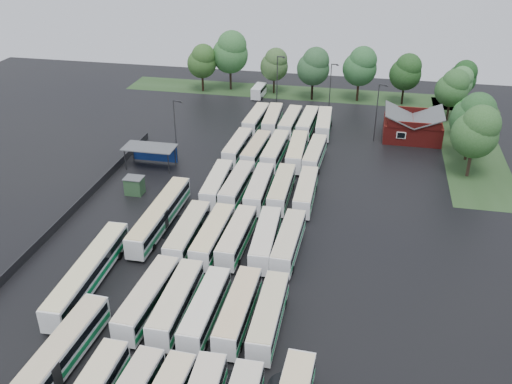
# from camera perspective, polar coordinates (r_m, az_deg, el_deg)

# --- Properties ---
(ground) EXTENTS (160.00, 160.00, 0.00)m
(ground) POSITION_cam_1_polar(r_m,az_deg,el_deg) (70.07, -3.64, -6.12)
(ground) COLOR black
(ground) RESTS_ON ground
(brick_building) EXTENTS (10.07, 8.60, 5.39)m
(brick_building) POSITION_cam_1_polar(r_m,az_deg,el_deg) (105.76, 15.35, 6.13)
(brick_building) COLOR maroon
(brick_building) RESTS_ON ground
(wash_shed) EXTENTS (8.20, 4.20, 3.58)m
(wash_shed) POSITION_cam_1_polar(r_m,az_deg,el_deg) (92.17, -10.49, 4.23)
(wash_shed) COLOR #2D2D30
(wash_shed) RESTS_ON ground
(utility_hut) EXTENTS (2.70, 2.20, 2.62)m
(utility_hut) POSITION_cam_1_polar(r_m,az_deg,el_deg) (84.67, -12.06, 0.65)
(utility_hut) COLOR #2A4B2B
(utility_hut) RESTS_ON ground
(grass_strip_north) EXTENTS (80.00, 10.00, 0.01)m
(grass_strip_north) POSITION_cam_1_polar(r_m,az_deg,el_deg) (127.70, 4.93, 9.80)
(grass_strip_north) COLOR #25411D
(grass_strip_north) RESTS_ON ground
(grass_strip_east) EXTENTS (10.00, 50.00, 0.01)m
(grass_strip_east) POSITION_cam_1_polar(r_m,az_deg,el_deg) (107.65, 20.53, 4.64)
(grass_strip_east) COLOR #25411D
(grass_strip_east) RESTS_ON ground
(west_fence) EXTENTS (0.10, 50.00, 1.20)m
(west_fence) POSITION_cam_1_polar(r_m,az_deg,el_deg) (83.90, -16.99, -0.82)
(west_fence) COLOR #2D2D30
(west_fence) RESTS_ON ground
(bus_r1c0) EXTENTS (3.03, 11.96, 3.30)m
(bus_r1c0) POSITION_cam_1_polar(r_m,az_deg,el_deg) (60.95, -10.76, -10.37)
(bus_r1c0) COLOR white
(bus_r1c0) RESTS_ON ground
(bus_r1c1) EXTENTS (2.60, 11.74, 3.26)m
(bus_r1c1) POSITION_cam_1_polar(r_m,az_deg,el_deg) (59.97, -7.96, -10.86)
(bus_r1c1) COLOR white
(bus_r1c1) RESTS_ON ground
(bus_r1c2) EXTENTS (2.53, 11.28, 3.13)m
(bus_r1c2) POSITION_cam_1_polar(r_m,az_deg,el_deg) (58.90, -5.09, -11.58)
(bus_r1c2) COLOR white
(bus_r1c2) RESTS_ON ground
(bus_r1c3) EXTENTS (2.55, 11.57, 3.22)m
(bus_r1c3) POSITION_cam_1_polar(r_m,az_deg,el_deg) (58.49, -1.79, -11.74)
(bus_r1c3) COLOR white
(bus_r1c3) RESTS_ON ground
(bus_r1c4) EXTENTS (2.53, 11.44, 3.18)m
(bus_r1c4) POSITION_cam_1_polar(r_m,az_deg,el_deg) (57.90, 1.28, -12.23)
(bus_r1c4) COLOR white
(bus_r1c4) RESTS_ON ground
(bus_r2c0) EXTENTS (2.59, 11.89, 3.30)m
(bus_r2c0) POSITION_cam_1_polar(r_m,az_deg,el_deg) (70.93, -6.82, -4.07)
(bus_r2c0) COLOR white
(bus_r2c0) RESTS_ON ground
(bus_r2c1) EXTENTS (2.72, 11.74, 3.25)m
(bus_r2c1) POSITION_cam_1_polar(r_m,az_deg,el_deg) (70.14, -4.31, -4.37)
(bus_r2c1) COLOR white
(bus_r2c1) RESTS_ON ground
(bus_r2c2) EXTENTS (2.69, 11.42, 3.16)m
(bus_r2c2) POSITION_cam_1_polar(r_m,az_deg,el_deg) (69.88, -1.95, -4.48)
(bus_r2c2) COLOR white
(bus_r2c2) RESTS_ON ground
(bus_r2c3) EXTENTS (3.00, 11.70, 3.23)m
(bus_r2c3) POSITION_cam_1_polar(r_m,az_deg,el_deg) (69.30, 0.95, -4.73)
(bus_r2c3) COLOR white
(bus_r2c3) RESTS_ON ground
(bus_r2c4) EXTENTS (2.69, 11.59, 3.21)m
(bus_r2c4) POSITION_cam_1_polar(r_m,az_deg,el_deg) (68.88, 3.28, -5.00)
(bus_r2c4) COLOR white
(bus_r2c4) RESTS_ON ground
(bus_r3c0) EXTENTS (2.86, 11.57, 3.20)m
(bus_r3c0) POSITION_cam_1_polar(r_m,az_deg,el_deg) (82.43, -3.93, 0.80)
(bus_r3c0) COLOR white
(bus_r3c0) RESTS_ON ground
(bus_r3c1) EXTENTS (2.79, 11.72, 3.24)m
(bus_r3c1) POSITION_cam_1_polar(r_m,az_deg,el_deg) (81.82, -1.89, 0.66)
(bus_r3c1) COLOR white
(bus_r3c1) RESTS_ON ground
(bus_r3c2) EXTENTS (2.74, 11.71, 3.24)m
(bus_r3c2) POSITION_cam_1_polar(r_m,az_deg,el_deg) (80.95, 0.32, 0.36)
(bus_r3c2) COLOR white
(bus_r3c2) RESTS_ON ground
(bus_r3c3) EXTENTS (2.61, 11.63, 3.23)m
(bus_r3c3) POSITION_cam_1_polar(r_m,az_deg,el_deg) (80.88, 2.58, 0.30)
(bus_r3c3) COLOR white
(bus_r3c3) RESTS_ON ground
(bus_r3c4) EXTENTS (2.60, 11.41, 3.17)m
(bus_r3c4) POSITION_cam_1_polar(r_m,az_deg,el_deg) (80.50, 5.00, 0.05)
(bus_r3c4) COLOR white
(bus_r3c4) RESTS_ON ground
(bus_r4c0) EXTENTS (2.69, 11.29, 3.13)m
(bus_r4c0) POSITION_cam_1_polar(r_m,az_deg,el_deg) (94.76, -1.85, 4.53)
(bus_r4c0) COLOR white
(bus_r4c0) RESTS_ON ground
(bus_r4c1) EXTENTS (2.96, 11.37, 3.13)m
(bus_r4c1) POSITION_cam_1_polar(r_m,az_deg,el_deg) (93.57, 0.03, 4.23)
(bus_r4c1) COLOR white
(bus_r4c1) RESTS_ON ground
(bus_r4c2) EXTENTS (2.86, 11.95, 3.31)m
(bus_r4c2) POSITION_cam_1_polar(r_m,az_deg,el_deg) (93.05, 1.94, 4.14)
(bus_r4c2) COLOR white
(bus_r4c2) RESTS_ON ground
(bus_r4c3) EXTENTS (2.92, 11.90, 3.29)m
(bus_r4c3) POSITION_cam_1_polar(r_m,az_deg,el_deg) (92.99, 4.11, 4.06)
(bus_r4c3) COLOR white
(bus_r4c3) RESTS_ON ground
(bus_r4c4) EXTENTS (2.86, 11.35, 3.13)m
(bus_r4c4) POSITION_cam_1_polar(r_m,az_deg,el_deg) (92.35, 5.89, 3.75)
(bus_r4c4) COLOR white
(bus_r4c4) RESTS_ON ground
(bus_r5c0) EXTENTS (2.91, 11.73, 3.24)m
(bus_r5c0) POSITION_cam_1_polar(r_m,az_deg,el_deg) (106.69, 0.01, 7.28)
(bus_r5c0) COLOR white
(bus_r5c0) RESTS_ON ground
(bus_r5c1) EXTENTS (2.96, 11.75, 3.24)m
(bus_r5c1) POSITION_cam_1_polar(r_m,az_deg,el_deg) (106.54, 1.66, 7.24)
(bus_r5c1) COLOR white
(bus_r5c1) RESTS_ON ground
(bus_r5c2) EXTENTS (2.84, 11.59, 3.20)m
(bus_r5c2) POSITION_cam_1_polar(r_m,az_deg,el_deg) (105.64, 3.44, 7.01)
(bus_r5c2) COLOR white
(bus_r5c2) RESTS_ON ground
(bus_r5c3) EXTENTS (2.86, 11.54, 3.19)m
(bus_r5c3) POSITION_cam_1_polar(r_m,az_deg,el_deg) (105.55, 5.16, 6.92)
(bus_r5c3) COLOR white
(bus_r5c3) RESTS_ON ground
(bus_r5c4) EXTENTS (2.96, 11.58, 3.20)m
(bus_r5c4) POSITION_cam_1_polar(r_m,az_deg,el_deg) (105.41, 6.79, 6.81)
(bus_r5c4) COLOR white
(bus_r5c4) RESTS_ON ground
(artic_bus_west_a) EXTENTS (3.29, 17.62, 3.25)m
(artic_bus_west_a) POSITION_cam_1_polar(r_m,az_deg,el_deg) (55.69, -19.89, -16.14)
(artic_bus_west_a) COLOR white
(artic_bus_west_a) RESTS_ON ground
(artic_bus_west_b) EXTENTS (2.63, 17.39, 3.22)m
(artic_bus_west_b) POSITION_cam_1_polar(r_m,az_deg,el_deg) (75.32, -9.58, -2.29)
(artic_bus_west_b) COLOR white
(artic_bus_west_b) RESTS_ON ground
(artic_bus_west_c) EXTENTS (2.90, 17.48, 3.23)m
(artic_bus_west_c) POSITION_cam_1_polar(r_m,az_deg,el_deg) (66.22, -16.40, -7.71)
(artic_bus_west_c) COLOR white
(artic_bus_west_c) RESTS_ON ground
(minibus) EXTENTS (2.41, 5.84, 2.51)m
(minibus) POSITION_cam_1_polar(r_m,az_deg,el_deg) (124.42, 0.28, 10.09)
(minibus) COLOR white
(minibus) RESTS_ON ground
(tree_north_0) EXTENTS (6.37, 6.37, 10.54)m
(tree_north_0) POSITION_cam_1_polar(r_m,az_deg,el_deg) (127.51, -5.39, 12.92)
(tree_north_0) COLOR black
(tree_north_0) RESTS_ON ground
(tree_north_1) EXTENTS (7.92, 7.92, 13.12)m
(tree_north_1) POSITION_cam_1_polar(r_m,az_deg,el_deg) (127.97, -2.55, 13.84)
(tree_north_1) COLOR black
(tree_north_1) RESTS_ON ground
(tree_north_2) EXTENTS (6.05, 6.05, 10.02)m
(tree_north_2) POSITION_cam_1_polar(r_m,az_deg,el_deg) (125.77, 1.89, 12.66)
(tree_north_2) COLOR black
(tree_north_2) RESTS_ON ground
(tree_north_3) EXTENTS (6.83, 6.83, 11.31)m
(tree_north_3) POSITION_cam_1_polar(r_m,az_deg,el_deg) (121.61, 5.83, 12.42)
(tree_north_3) COLOR black
(tree_north_3) RESTS_ON ground
(tree_north_4) EXTENTS (7.04, 7.04, 11.65)m
(tree_north_4) POSITION_cam_1_polar(r_m,az_deg,el_deg) (122.18, 10.43, 12.29)
(tree_north_4) COLOR #322015
(tree_north_4) RESTS_ON ground
(tree_north_5) EXTENTS (6.46, 6.46, 10.69)m
(tree_north_5) POSITION_cam_1_polar(r_m,az_deg,el_deg) (122.30, 14.80, 11.56)
(tree_north_5) COLOR black
(tree_north_5) RESTS_ON ground
(tree_north_6) EXTENTS (5.88, 5.88, 9.73)m
(tree_north_6) POSITION_cam_1_polar(r_m,az_deg,el_deg) (124.30, 19.98, 10.78)
(tree_north_6) COLOR #3B2918
(tree_north_6) RESTS_ON ground
(tree_east_0) EXTENTS (7.03, 7.03, 11.64)m
(tree_east_0) POSITION_cam_1_polar(r_m,az_deg,el_deg) (91.65, 21.22, 5.68)
(tree_east_0) COLOR #3A2A1F
(tree_east_0) RESTS_ON ground
(tree_east_1) EXTENTS (6.99, 6.99, 11.58)m
(tree_east_1) POSITION_cam_1_polar(r_m,az_deg,el_deg) (97.68, 20.98, 7.01)
(tree_east_1) COLOR black
(tree_east_1) RESTS_ON ground
(tree_east_2) EXTENTS (4.80, 4.77, 7.90)m
(tree_east_2) POSITION_cam_1_polar(r_m,az_deg,el_deg) (107.83, 20.42, 7.61)
(tree_east_2) COLOR #342413
(tree_east_2) RESTS_ON ground
(tree_east_3) EXTENTS (6.22, 6.22, 10.30)m
(tree_east_3) POSITION_cam_1_polar(r_m,az_deg,el_deg) (115.02, 19.09, 9.84)
(tree_east_3) COLOR #2E2117
(tree_east_3) RESTS_ON ground
(tree_east_4) EXTENTS (5.42, 5.42, 8.98)m
(tree_east_4) POSITION_cam_1_polar(r_m,az_deg,el_deg) (122.46, 19.71, 10.35)
(tree_east_4) COLOR black
(tree_east_4) RESTS_ON ground
(lamp_post_ne) EXTENTS (1.60, 0.31, 10.36)m
(lamp_post_ne) POSITION_cam_1_polar(r_m,az_deg,el_deg) (101.72, 12.07, 8.16)
(lamp_post_ne) COLOR #2D2D30
(lamp_post_ne) RESTS_ON ground
(lamp_post_nw) EXTENTS (1.61, 0.31, 10.44)m
(lamp_post_nw) POSITION_cam_1_polar(r_m,az_deg,el_deg) (92.17, -8.02, 6.50)
(lamp_post_nw) COLOR #2D2D30
(lamp_post_nw) RESTS_ON ground
(lamp_post_back_w) EXTENTS (1.66, 0.32, 10.79)m
(lamp_post_back_w) POSITION_cam_1_polar(r_m,az_deg,el_deg) (115.91, 2.20, 11.26)
(lamp_post_back_w) COLOR #2D2D30
(lamp_post_back_w) RESTS_ON ground
(lamp_post_back_e) EXTENTS (1.51, 0.29, 9.81)m
(lamp_post_back_e) POSITION_cam_1_polar(r_m,az_deg,el_deg) (114.99, 7.51, 10.62)
(lamp_post_back_e) COLOR #2D2D30
(lamp_post_back_e) RESTS_ON ground
(puddle_0) EXTENTS (6.40, 6.40, 0.01)m
(puddle_0) POSITION_cam_1_polar(r_m,az_deg,el_deg) (56.00, -8.06, -16.64)
(puddle_0) COLOR black
(puddle_0) RESTS_ON ground
(puddle_1) EXTENTS (2.55, 2.55, 0.01)m
(puddle_1) POSITION_cam_1_polar(r_m,az_deg,el_deg) (54.12, -2.74, -18.28)
(puddle_1) COLOR black
(puddle_1) RESTS_ON ground
(puddle_2) EXTENTS (7.14, 7.14, 0.01)m
(puddle_2) POSITION_cam_1_polar(r_m,az_deg,el_deg) (75.48, -7.21, -3.60)
(puddle_2) COLOR black
(puddle_2) RESTS_ON ground
(puddle_3) EXTENTS (3.13, 3.13, 0.01)m
(puddle_3) POSITION_cam_1_polar(r_m,az_deg,el_deg) (67.04, 0.19, -7.79)
(puddle_3) COLOR black
(puddle_3) RESTS_ON ground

